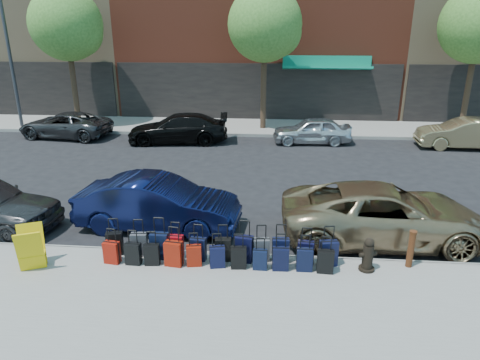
# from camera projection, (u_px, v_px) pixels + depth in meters

# --- Properties ---
(ground) EXTENTS (120.00, 120.00, 0.00)m
(ground) POSITION_uv_depth(u_px,v_px,m) (238.00, 192.00, 14.73)
(ground) COLOR black
(ground) RESTS_ON ground
(sidewalk_near) EXTENTS (60.00, 4.00, 0.15)m
(sidewalk_near) POSITION_uv_depth(u_px,v_px,m) (209.00, 305.00, 8.61)
(sidewalk_near) COLOR gray
(sidewalk_near) RESTS_ON ground
(sidewalk_far) EXTENTS (60.00, 4.00, 0.15)m
(sidewalk_far) POSITION_uv_depth(u_px,v_px,m) (254.00, 127.00, 24.09)
(sidewalk_far) COLOR gray
(sidewalk_far) RESTS_ON ground
(curb_near) EXTENTS (60.00, 0.08, 0.15)m
(curb_near) POSITION_uv_depth(u_px,v_px,m) (222.00, 255.00, 10.50)
(curb_near) COLOR gray
(curb_near) RESTS_ON ground
(curb_far) EXTENTS (60.00, 0.08, 0.15)m
(curb_far) POSITION_uv_depth(u_px,v_px,m) (252.00, 135.00, 22.19)
(curb_far) COLOR gray
(curb_far) RESTS_ON ground
(tree_left) EXTENTS (3.80, 3.80, 7.27)m
(tree_left) POSITION_uv_depth(u_px,v_px,m) (69.00, 26.00, 22.63)
(tree_left) COLOR black
(tree_left) RESTS_ON sidewalk_far
(tree_center) EXTENTS (3.80, 3.80, 7.27)m
(tree_center) POSITION_uv_depth(u_px,v_px,m) (267.00, 26.00, 21.77)
(tree_center) COLOR black
(tree_center) RESTS_ON sidewalk_far
(streetlight) EXTENTS (2.59, 0.18, 8.00)m
(streetlight) POSITION_uv_depth(u_px,v_px,m) (11.00, 42.00, 22.46)
(streetlight) COLOR #333338
(streetlight) RESTS_ON sidewalk_far
(suitcase_front_0) EXTENTS (0.42, 0.28, 0.92)m
(suitcase_front_0) POSITION_uv_depth(u_px,v_px,m) (115.00, 243.00, 10.33)
(suitcase_front_0) COLOR black
(suitcase_front_0) RESTS_ON sidewalk_near
(suitcase_front_1) EXTENTS (0.40, 0.25, 0.92)m
(suitcase_front_1) POSITION_uv_depth(u_px,v_px,m) (139.00, 244.00, 10.28)
(suitcase_front_1) COLOR #3D3E43
(suitcase_front_1) RESTS_ON sidewalk_near
(suitcase_front_2) EXTENTS (0.43, 0.24, 1.02)m
(suitcase_front_2) POSITION_uv_depth(u_px,v_px,m) (160.00, 245.00, 10.15)
(suitcase_front_2) COLOR black
(suitcase_front_2) RESTS_ON sidewalk_near
(suitcase_front_3) EXTENTS (0.38, 0.23, 0.89)m
(suitcase_front_3) POSITION_uv_depth(u_px,v_px,m) (176.00, 246.00, 10.21)
(suitcase_front_3) COLOR maroon
(suitcase_front_3) RESTS_ON sidewalk_near
(suitcase_front_4) EXTENTS (0.39, 0.24, 0.90)m
(suitcase_front_4) POSITION_uv_depth(u_px,v_px,m) (198.00, 249.00, 10.08)
(suitcase_front_4) COLOR black
(suitcase_front_4) RESTS_ON sidewalk_near
(suitcase_front_5) EXTENTS (0.39, 0.24, 0.90)m
(suitcase_front_5) POSITION_uv_depth(u_px,v_px,m) (223.00, 249.00, 10.06)
(suitcase_front_5) COLOR black
(suitcase_front_5) RESTS_ON sidewalk_near
(suitcase_front_6) EXTENTS (0.45, 0.29, 1.02)m
(suitcase_front_6) POSITION_uv_depth(u_px,v_px,m) (244.00, 249.00, 10.01)
(suitcase_front_6) COLOR black
(suitcase_front_6) RESTS_ON sidewalk_near
(suitcase_front_7) EXTENTS (0.40, 0.25, 0.90)m
(suitcase_front_7) POSITION_uv_depth(u_px,v_px,m) (261.00, 250.00, 10.04)
(suitcase_front_7) COLOR #434349
(suitcase_front_7) RESTS_ON sidewalk_near
(suitcase_front_8) EXTENTS (0.39, 0.23, 0.94)m
(suitcase_front_8) POSITION_uv_depth(u_px,v_px,m) (281.00, 250.00, 10.01)
(suitcase_front_8) COLOR black
(suitcase_front_8) RESTS_ON sidewalk_near
(suitcase_front_9) EXTENTS (0.39, 0.24, 0.90)m
(suitcase_front_9) POSITION_uv_depth(u_px,v_px,m) (306.00, 252.00, 9.92)
(suitcase_front_9) COLOR black
(suitcase_front_9) RESTS_ON sidewalk_near
(suitcase_front_10) EXTENTS (0.44, 0.30, 0.97)m
(suitcase_front_10) POSITION_uv_depth(u_px,v_px,m) (328.00, 253.00, 9.85)
(suitcase_front_10) COLOR black
(suitcase_front_10) RESTS_ON sidewalk_near
(suitcase_back_0) EXTENTS (0.38, 0.26, 0.85)m
(suitcase_back_0) POSITION_uv_depth(u_px,v_px,m) (112.00, 252.00, 9.96)
(suitcase_back_0) COLOR maroon
(suitcase_back_0) RESTS_ON sidewalk_near
(suitcase_back_1) EXTENTS (0.36, 0.22, 0.84)m
(suitcase_back_1) POSITION_uv_depth(u_px,v_px,m) (133.00, 254.00, 9.90)
(suitcase_back_1) COLOR black
(suitcase_back_1) RESTS_ON sidewalk_near
(suitcase_back_2) EXTENTS (0.36, 0.23, 0.82)m
(suitcase_back_2) POSITION_uv_depth(u_px,v_px,m) (152.00, 254.00, 9.89)
(suitcase_back_2) COLOR black
(suitcase_back_2) RESTS_ON sidewalk_near
(suitcase_back_3) EXTENTS (0.43, 0.29, 0.95)m
(suitcase_back_3) POSITION_uv_depth(u_px,v_px,m) (174.00, 254.00, 9.84)
(suitcase_back_3) COLOR maroon
(suitcase_back_3) RESTS_ON sidewalk_near
(suitcase_back_4) EXTENTS (0.37, 0.25, 0.81)m
(suitcase_back_4) POSITION_uv_depth(u_px,v_px,m) (194.00, 255.00, 9.85)
(suitcase_back_4) COLOR maroon
(suitcase_back_4) RESTS_ON sidewalk_near
(suitcase_back_5) EXTENTS (0.38, 0.27, 0.82)m
(suitcase_back_5) POSITION_uv_depth(u_px,v_px,m) (217.00, 257.00, 9.79)
(suitcase_back_5) COLOR black
(suitcase_back_5) RESTS_ON sidewalk_near
(suitcase_back_6) EXTENTS (0.37, 0.23, 0.84)m
(suitcase_back_6) POSITION_uv_depth(u_px,v_px,m) (239.00, 257.00, 9.74)
(suitcase_back_6) COLOR black
(suitcase_back_6) RESTS_ON sidewalk_near
(suitcase_back_7) EXTENTS (0.32, 0.19, 0.77)m
(suitcase_back_7) POSITION_uv_depth(u_px,v_px,m) (260.00, 259.00, 9.70)
(suitcase_back_7) COLOR black
(suitcase_back_7) RESTS_ON sidewalk_near
(suitcase_back_8) EXTENTS (0.37, 0.23, 0.88)m
(suitcase_back_8) POSITION_uv_depth(u_px,v_px,m) (281.00, 259.00, 9.67)
(suitcase_back_8) COLOR black
(suitcase_back_8) RESTS_ON sidewalk_near
(suitcase_back_9) EXTENTS (0.36, 0.21, 0.86)m
(suitcase_back_9) POSITION_uv_depth(u_px,v_px,m) (304.00, 260.00, 9.64)
(suitcase_back_9) COLOR black
(suitcase_back_9) RESTS_ON sidewalk_near
(suitcase_back_10) EXTENTS (0.37, 0.23, 0.86)m
(suitcase_back_10) POSITION_uv_depth(u_px,v_px,m) (325.00, 261.00, 9.56)
(suitcase_back_10) COLOR black
(suitcase_back_10) RESTS_ON sidewalk_near
(fire_hydrant) EXTENTS (0.41, 0.36, 0.80)m
(fire_hydrant) POSITION_uv_depth(u_px,v_px,m) (368.00, 255.00, 9.62)
(fire_hydrant) COLOR black
(fire_hydrant) RESTS_ON sidewalk_near
(bollard) EXTENTS (0.17, 0.17, 0.90)m
(bollard) POSITION_uv_depth(u_px,v_px,m) (411.00, 248.00, 9.73)
(bollard) COLOR #38190C
(bollard) RESTS_ON sidewalk_near
(display_rack) EXTENTS (0.76, 0.79, 0.99)m
(display_rack) POSITION_uv_depth(u_px,v_px,m) (31.00, 248.00, 9.67)
(display_rack) COLOR #E1BE0C
(display_rack) RESTS_ON sidewalk_near
(car_near_1) EXTENTS (4.60, 1.88, 1.48)m
(car_near_1) POSITION_uv_depth(u_px,v_px,m) (158.00, 204.00, 11.87)
(car_near_1) COLOR #0C1338
(car_near_1) RESTS_ON ground
(car_near_2) EXTENTS (5.43, 2.62, 1.49)m
(car_near_2) POSITION_uv_depth(u_px,v_px,m) (384.00, 214.00, 11.22)
(car_near_2) COLOR #957E5B
(car_near_2) RESTS_ON ground
(car_far_0) EXTENTS (4.88, 2.71, 1.29)m
(car_far_0) POSITION_uv_depth(u_px,v_px,m) (65.00, 125.00, 21.92)
(car_far_0) COLOR #37373A
(car_far_0) RESTS_ON ground
(car_far_1) EXTENTS (5.03, 2.49, 1.41)m
(car_far_1) POSITION_uv_depth(u_px,v_px,m) (178.00, 128.00, 20.90)
(car_far_1) COLOR black
(car_far_1) RESTS_ON ground
(car_far_2) EXTENTS (3.84, 1.74, 1.28)m
(car_far_2) POSITION_uv_depth(u_px,v_px,m) (312.00, 130.00, 20.77)
(car_far_2) COLOR silver
(car_far_2) RESTS_ON ground
(car_far_3) EXTENTS (4.29, 1.64, 1.40)m
(car_far_3) POSITION_uv_depth(u_px,v_px,m) (465.00, 134.00, 19.88)
(car_far_3) COLOR tan
(car_far_3) RESTS_ON ground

